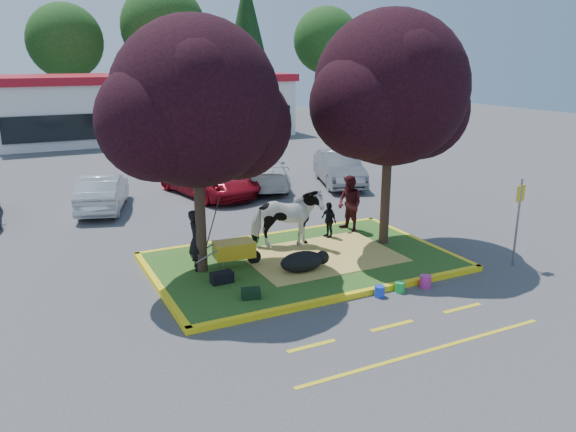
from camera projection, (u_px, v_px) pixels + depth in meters
name	position (u px, v px, depth m)	size (l,w,h in m)	color
ground	(303.00, 264.00, 15.83)	(90.00, 90.00, 0.00)	#424244
median_island	(303.00, 262.00, 15.81)	(8.00, 5.00, 0.15)	#204C17
curb_near	(352.00, 295.00, 13.58)	(8.30, 0.16, 0.15)	yellow
curb_far	(265.00, 236.00, 18.03)	(8.30, 0.16, 0.15)	yellow
curb_left	(159.00, 287.00, 14.07)	(0.16, 5.30, 0.15)	yellow
curb_right	(418.00, 241.00, 17.54)	(0.16, 5.30, 0.15)	yellow
straw_bedding	(321.00, 256.00, 16.04)	(4.20, 3.00, 0.01)	#E5CD5E
tree_purple_left	(197.00, 111.00, 13.77)	(5.06, 4.20, 6.51)	black
tree_purple_right	(391.00, 96.00, 15.97)	(5.30, 4.40, 6.82)	black
fire_lane_stripe_a	(312.00, 346.00, 11.36)	(1.10, 0.12, 0.01)	yellow
fire_lane_stripe_b	(392.00, 326.00, 12.21)	(1.10, 0.12, 0.01)	yellow
fire_lane_stripe_c	(462.00, 308.00, 13.06)	(1.10, 0.12, 0.01)	yellow
fire_lane_long	(428.00, 351.00, 11.17)	(6.00, 0.10, 0.01)	yellow
retail_building	(146.00, 105.00, 40.18)	(20.40, 8.40, 4.40)	silver
treeline	(106.00, 30.00, 46.65)	(46.58, 7.80, 14.63)	black
cow	(286.00, 219.00, 16.52)	(0.96, 2.10, 1.77)	white
calf	(302.00, 262.00, 14.84)	(1.23, 0.70, 0.53)	black
handler	(196.00, 240.00, 14.83)	(0.60, 0.39, 1.64)	black
visitor_a	(350.00, 204.00, 18.10)	(0.89, 0.69, 1.83)	#431318
visitor_b	(329.00, 220.00, 17.54)	(0.67, 0.28, 1.14)	black
wheelbarrow	(234.00, 250.00, 15.07)	(1.91, 0.72, 0.72)	black
gear_bag_dark	(222.00, 277.00, 14.10)	(0.56, 0.30, 0.28)	black
gear_bag_green	(251.00, 293.00, 13.21)	(0.44, 0.28, 0.24)	black
sign_post	(519.00, 213.00, 15.31)	(0.35, 0.09, 2.48)	slate
bucket_green	(400.00, 287.00, 13.91)	(0.25, 0.25, 0.27)	green
bucket_pink	(425.00, 281.00, 14.21)	(0.29, 0.29, 0.31)	#CE2D8D
bucket_blue	(379.00, 291.00, 13.65)	(0.26, 0.26, 0.27)	blue
car_silver	(103.00, 192.00, 21.22)	(1.46, 4.19, 1.38)	#AAAEB2
car_red	(209.00, 178.00, 23.53)	(2.42, 5.25, 1.46)	maroon
car_white	(264.00, 172.00, 24.87)	(2.00, 4.92, 1.43)	silver
car_grey	(339.00, 168.00, 25.41)	(1.60, 4.58, 1.51)	slate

